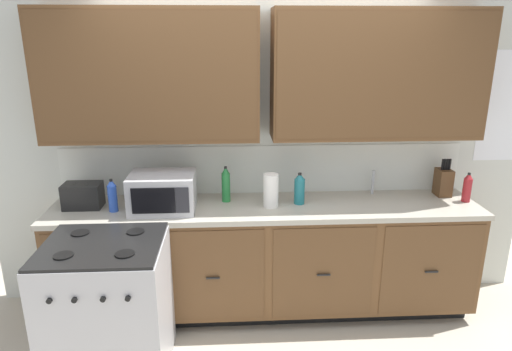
{
  "coord_description": "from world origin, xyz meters",
  "views": [
    {
      "loc": [
        -0.26,
        -2.97,
        2.2
      ],
      "look_at": [
        -0.08,
        0.27,
        1.19
      ],
      "focal_mm": 31.77,
      "sensor_mm": 36.0,
      "label": 1
    }
  ],
  "objects_px": {
    "stove_range": "(109,308)",
    "bottle_green": "(226,184)",
    "bottle_teal": "(299,189)",
    "microwave": "(163,192)",
    "toaster": "(83,196)",
    "bottle_blue": "(112,196)",
    "bottle_red": "(467,188)",
    "paper_towel_roll": "(271,190)",
    "knife_block": "(443,182)"
  },
  "relations": [
    {
      "from": "stove_range",
      "to": "bottle_green",
      "type": "height_order",
      "value": "bottle_green"
    },
    {
      "from": "bottle_teal",
      "to": "microwave",
      "type": "bearing_deg",
      "value": -175.99
    },
    {
      "from": "microwave",
      "to": "toaster",
      "type": "relative_size",
      "value": 1.71
    },
    {
      "from": "stove_range",
      "to": "microwave",
      "type": "height_order",
      "value": "microwave"
    },
    {
      "from": "bottle_blue",
      "to": "bottle_red",
      "type": "xyz_separation_m",
      "value": [
        2.73,
        0.05,
        -0.01
      ]
    },
    {
      "from": "paper_towel_roll",
      "to": "bottle_green",
      "type": "bearing_deg",
      "value": 158.67
    },
    {
      "from": "bottle_teal",
      "to": "bottle_blue",
      "type": "height_order",
      "value": "bottle_blue"
    },
    {
      "from": "knife_block",
      "to": "bottle_red",
      "type": "distance_m",
      "value": 0.2
    },
    {
      "from": "stove_range",
      "to": "bottle_teal",
      "type": "height_order",
      "value": "bottle_teal"
    },
    {
      "from": "bottle_teal",
      "to": "bottle_green",
      "type": "bearing_deg",
      "value": 171.55
    },
    {
      "from": "stove_range",
      "to": "bottle_green",
      "type": "relative_size",
      "value": 3.33
    },
    {
      "from": "bottle_teal",
      "to": "bottle_green",
      "type": "height_order",
      "value": "bottle_green"
    },
    {
      "from": "microwave",
      "to": "bottle_red",
      "type": "height_order",
      "value": "microwave"
    },
    {
      "from": "stove_range",
      "to": "knife_block",
      "type": "xyz_separation_m",
      "value": [
        2.55,
        0.77,
        0.58
      ]
    },
    {
      "from": "paper_towel_roll",
      "to": "microwave",
      "type": "bearing_deg",
      "value": -178.32
    },
    {
      "from": "stove_range",
      "to": "microwave",
      "type": "relative_size",
      "value": 1.98
    },
    {
      "from": "stove_range",
      "to": "bottle_red",
      "type": "distance_m",
      "value": 2.8
    },
    {
      "from": "stove_range",
      "to": "microwave",
      "type": "xyz_separation_m",
      "value": [
        0.31,
        0.57,
        0.6
      ]
    },
    {
      "from": "stove_range",
      "to": "microwave",
      "type": "distance_m",
      "value": 0.89
    },
    {
      "from": "microwave",
      "to": "bottle_blue",
      "type": "bearing_deg",
      "value": -178.73
    },
    {
      "from": "bottle_red",
      "to": "microwave",
      "type": "bearing_deg",
      "value": -178.91
    },
    {
      "from": "bottle_teal",
      "to": "bottle_green",
      "type": "relative_size",
      "value": 0.87
    },
    {
      "from": "stove_range",
      "to": "bottle_teal",
      "type": "bearing_deg",
      "value": 25.66
    },
    {
      "from": "stove_range",
      "to": "paper_towel_roll",
      "type": "xyz_separation_m",
      "value": [
        1.12,
        0.6,
        0.59
      ]
    },
    {
      "from": "stove_range",
      "to": "bottle_red",
      "type": "bearing_deg",
      "value": 13.06
    },
    {
      "from": "knife_block",
      "to": "bottle_blue",
      "type": "relative_size",
      "value": 1.23
    },
    {
      "from": "microwave",
      "to": "bottle_blue",
      "type": "relative_size",
      "value": 1.91
    },
    {
      "from": "stove_range",
      "to": "bottle_blue",
      "type": "relative_size",
      "value": 3.78
    },
    {
      "from": "toaster",
      "to": "bottle_green",
      "type": "bearing_deg",
      "value": 3.9
    },
    {
      "from": "knife_block",
      "to": "paper_towel_roll",
      "type": "height_order",
      "value": "knife_block"
    },
    {
      "from": "paper_towel_roll",
      "to": "bottle_teal",
      "type": "bearing_deg",
      "value": 12.21
    },
    {
      "from": "bottle_teal",
      "to": "bottle_blue",
      "type": "bearing_deg",
      "value": -176.7
    },
    {
      "from": "toaster",
      "to": "bottle_teal",
      "type": "bearing_deg",
      "value": -0.37
    },
    {
      "from": "knife_block",
      "to": "bottle_blue",
      "type": "distance_m",
      "value": 2.62
    },
    {
      "from": "bottle_teal",
      "to": "toaster",
      "type": "bearing_deg",
      "value": 179.63
    },
    {
      "from": "bottle_teal",
      "to": "bottle_red",
      "type": "relative_size",
      "value": 1.05
    },
    {
      "from": "stove_range",
      "to": "toaster",
      "type": "distance_m",
      "value": 0.92
    },
    {
      "from": "knife_block",
      "to": "toaster",
      "type": "bearing_deg",
      "value": -177.67
    },
    {
      "from": "bottle_green",
      "to": "stove_range",
      "type": "bearing_deg",
      "value": -136.79
    },
    {
      "from": "knife_block",
      "to": "microwave",
      "type": "bearing_deg",
      "value": -174.9
    },
    {
      "from": "microwave",
      "to": "knife_block",
      "type": "relative_size",
      "value": 1.55
    },
    {
      "from": "toaster",
      "to": "stove_range",
      "type": "bearing_deg",
      "value": -65.15
    },
    {
      "from": "stove_range",
      "to": "toaster",
      "type": "relative_size",
      "value": 3.39
    },
    {
      "from": "toaster",
      "to": "microwave",
      "type": "bearing_deg",
      "value": -7.74
    },
    {
      "from": "knife_block",
      "to": "bottle_teal",
      "type": "relative_size",
      "value": 1.24
    },
    {
      "from": "microwave",
      "to": "toaster",
      "type": "xyz_separation_m",
      "value": [
        -0.61,
        0.08,
        -0.04
      ]
    },
    {
      "from": "stove_range",
      "to": "bottle_green",
      "type": "distance_m",
      "value": 1.23
    },
    {
      "from": "toaster",
      "to": "bottle_red",
      "type": "xyz_separation_m",
      "value": [
        2.97,
        -0.04,
        0.02
      ]
    },
    {
      "from": "paper_towel_roll",
      "to": "bottle_blue",
      "type": "bearing_deg",
      "value": -178.45
    },
    {
      "from": "paper_towel_roll",
      "to": "bottle_green",
      "type": "height_order",
      "value": "bottle_green"
    }
  ]
}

